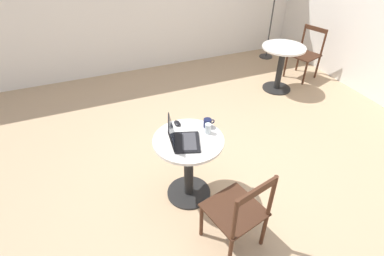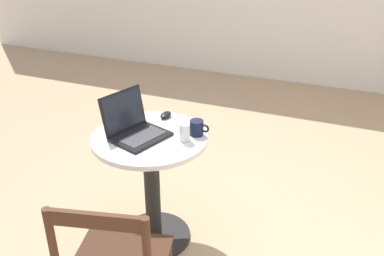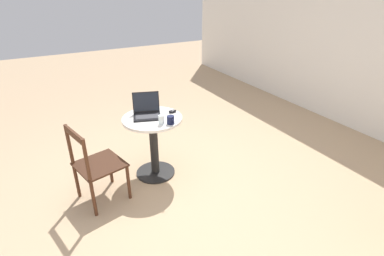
{
  "view_description": "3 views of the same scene",
  "coord_description": "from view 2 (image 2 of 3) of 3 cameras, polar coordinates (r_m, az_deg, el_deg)",
  "views": [
    {
      "loc": [
        -1.08,
        -2.14,
        2.54
      ],
      "look_at": [
        -0.14,
        0.2,
        0.67
      ],
      "focal_mm": 28.0,
      "sensor_mm": 36.0,
      "label": 1
    },
    {
      "loc": [
        0.76,
        -2.03,
        1.92
      ],
      "look_at": [
        -0.17,
        0.32,
        0.65
      ],
      "focal_mm": 40.0,
      "sensor_mm": 36.0,
      "label": 2
    },
    {
      "loc": [
        2.65,
        -1.17,
        2.15
      ],
      "look_at": [
        -0.12,
        0.36,
        0.6
      ],
      "focal_mm": 28.0,
      "sensor_mm": 36.0,
      "label": 3
    }
  ],
  "objects": [
    {
      "name": "mouse",
      "position": [
        2.72,
        -3.52,
        1.75
      ],
      "size": [
        0.06,
        0.1,
        0.03
      ],
      "color": "black",
      "rests_on": "cafe_table_near"
    },
    {
      "name": "drinking_glass",
      "position": [
        2.42,
        -0.99,
        -0.6
      ],
      "size": [
        0.06,
        0.06,
        0.1
      ],
      "color": "silver",
      "rests_on": "cafe_table_near"
    },
    {
      "name": "ground_plane",
      "position": [
        2.9,
        0.86,
        -14.83
      ],
      "size": [
        16.0,
        16.0,
        0.0
      ],
      "primitive_type": "plane",
      "color": "tan"
    },
    {
      "name": "laptop",
      "position": [
        2.49,
        -7.61,
        -0.02
      ],
      "size": [
        0.37,
        0.38,
        0.25
      ],
      "color": "black",
      "rests_on": "cafe_table_near"
    },
    {
      "name": "cafe_table_near",
      "position": [
        2.63,
        -5.44,
        -5.72
      ],
      "size": [
        0.69,
        0.69,
        0.76
      ],
      "color": "black",
      "rests_on": "ground_plane"
    },
    {
      "name": "mug",
      "position": [
        2.49,
        0.67,
        0.03
      ],
      "size": [
        0.12,
        0.08,
        0.09
      ],
      "color": "#141938",
      "rests_on": "cafe_table_near"
    }
  ]
}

